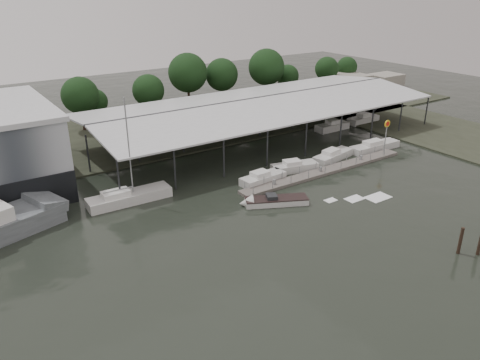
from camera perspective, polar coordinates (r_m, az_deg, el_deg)
ground at (r=49.84m, az=5.87°, el=-6.30°), size 200.00×200.00×0.00m
land_strip_far at (r=83.69m, az=-12.88°, el=5.63°), size 140.00×30.00×0.30m
land_strip_east at (r=88.47m, az=24.56°, el=5.04°), size 20.00×60.00×0.30m
covered_boat_shed at (r=78.15m, az=2.50°, el=9.55°), size 58.24×24.00×6.96m
floating_dock at (r=65.66m, az=10.38°, el=1.09°), size 28.00×2.00×1.40m
shell_fuel_sign at (r=73.04m, az=17.42°, el=5.75°), size 1.10×0.18×5.55m
distant_commercial_buildings at (r=119.10m, az=14.24°, el=11.47°), size 22.00×8.00×4.00m
white_sailboat at (r=57.24m, az=-13.48°, el=-2.07°), size 10.06×2.94×12.84m
speedboat_underway at (r=55.38m, az=3.78°, el=-2.61°), size 17.81×9.65×2.00m
moored_cruiser_0 at (r=61.23m, az=2.77°, el=0.23°), size 6.56×2.66×1.70m
moored_cruiser_1 at (r=65.40m, az=6.63°, el=1.62°), size 6.84×3.68×1.70m
moored_cruiser_2 at (r=70.50m, az=11.26°, el=2.93°), size 7.75×3.62×1.70m
moored_cruiser_3 at (r=76.10m, az=16.06°, el=3.96°), size 9.04×2.53×1.70m
horizon_tree_line at (r=97.45m, az=-2.30°, el=12.53°), size 70.91×10.70×11.59m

